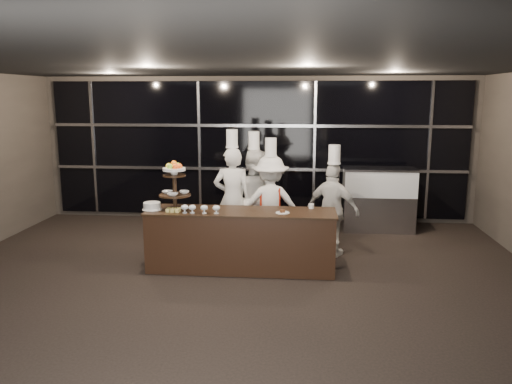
# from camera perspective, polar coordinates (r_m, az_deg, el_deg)

# --- Properties ---
(room) EXTENTS (10.00, 10.00, 10.00)m
(room) POSITION_cam_1_polar(r_m,az_deg,el_deg) (5.58, -4.55, -0.62)
(room) COLOR black
(room) RESTS_ON ground
(window_wall) EXTENTS (8.60, 0.10, 2.80)m
(window_wall) POSITION_cam_1_polar(r_m,az_deg,el_deg) (10.42, 0.05, 4.88)
(window_wall) COLOR black
(window_wall) RESTS_ON ground
(buffet_counter) EXTENTS (2.84, 0.74, 0.92)m
(buffet_counter) POSITION_cam_1_polar(r_m,az_deg,el_deg) (7.58, -1.72, -5.49)
(buffet_counter) COLOR black
(buffet_counter) RESTS_ON ground
(display_stand) EXTENTS (0.48, 0.48, 0.74)m
(display_stand) POSITION_cam_1_polar(r_m,az_deg,el_deg) (7.57, -9.30, 1.13)
(display_stand) COLOR black
(display_stand) RESTS_ON buffet_counter
(compotes) EXTENTS (0.58, 0.11, 0.12)m
(compotes) POSITION_cam_1_polar(r_m,az_deg,el_deg) (7.33, -6.50, -1.81)
(compotes) COLOR silver
(compotes) RESTS_ON buffet_counter
(layer_cake) EXTENTS (0.30, 0.30, 0.11)m
(layer_cake) POSITION_cam_1_polar(r_m,az_deg,el_deg) (7.68, -11.79, -1.59)
(layer_cake) COLOR white
(layer_cake) RESTS_ON buffet_counter
(pastry_squares) EXTENTS (0.20, 0.13, 0.05)m
(pastry_squares) POSITION_cam_1_polar(r_m,az_deg,el_deg) (7.49, -9.45, -2.04)
(pastry_squares) COLOR #E6D670
(pastry_squares) RESTS_ON buffet_counter
(small_plate) EXTENTS (0.20, 0.20, 0.05)m
(small_plate) POSITION_cam_1_polar(r_m,az_deg,el_deg) (7.32, 3.04, -2.31)
(small_plate) COLOR white
(small_plate) RESTS_ON buffet_counter
(chef_cup) EXTENTS (0.08, 0.08, 0.07)m
(chef_cup) POSITION_cam_1_polar(r_m,az_deg,el_deg) (7.65, 6.35, -1.62)
(chef_cup) COLOR white
(chef_cup) RESTS_ON buffet_counter
(display_case) EXTENTS (1.38, 0.60, 1.24)m
(display_case) POSITION_cam_1_polar(r_m,az_deg,el_deg) (9.99, 13.83, -0.45)
(display_case) COLOR #A5A5AA
(display_case) RESTS_ON ground
(chef_a) EXTENTS (0.66, 0.44, 2.06)m
(chef_a) POSITION_cam_1_polar(r_m,az_deg,el_deg) (8.48, -2.70, -0.64)
(chef_a) COLOR silver
(chef_a) RESTS_ON ground
(chef_b) EXTENTS (1.02, 0.92, 2.02)m
(chef_b) POSITION_cam_1_polar(r_m,az_deg,el_deg) (8.67, -0.24, -0.60)
(chef_b) COLOR white
(chef_b) RESTS_ON ground
(chef_c) EXTENTS (1.10, 0.69, 1.93)m
(chef_c) POSITION_cam_1_polar(r_m,az_deg,el_deg) (8.38, 1.66, -1.33)
(chef_c) COLOR white
(chef_c) RESTS_ON ground
(chef_d) EXTENTS (0.98, 0.74, 1.84)m
(chef_d) POSITION_cam_1_polar(r_m,az_deg,el_deg) (8.24, 8.76, -1.93)
(chef_d) COLOR silver
(chef_d) RESTS_ON ground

